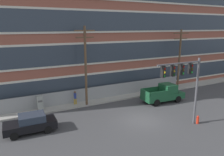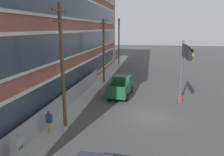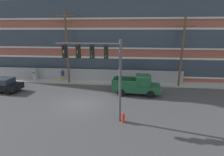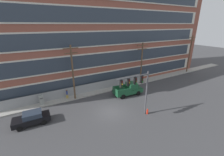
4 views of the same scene
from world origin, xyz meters
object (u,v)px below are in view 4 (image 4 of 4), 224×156
object	(u,v)px
utility_pole_midblock	(142,62)
electrical_cabinet	(41,100)
pickup_truck_dark_green	(129,89)
pedestrian_near_cabinet	(67,94)
fire_hydrant	(147,111)
utility_pole_far_east	(190,53)
sedan_black	(32,118)
utility_pole_near_corner	(73,71)
traffic_signal_mast	(138,86)

from	to	relation	value
utility_pole_midblock	electrical_cabinet	world-z (taller)	utility_pole_midblock
pickup_truck_dark_green	pedestrian_near_cabinet	xyz separation A→B (m)	(-9.66, 3.60, 0.00)
pickup_truck_dark_green	fire_hydrant	world-z (taller)	pickup_truck_dark_green
pickup_truck_dark_green	utility_pole_far_east	size ratio (longest dim) A/B	0.57
sedan_black	electrical_cabinet	xyz separation A→B (m)	(1.51, 4.24, 0.08)
sedan_black	electrical_cabinet	distance (m)	4.50
utility_pole_near_corner	utility_pole_midblock	bearing A→B (deg)	0.29
pickup_truck_dark_green	electrical_cabinet	xyz separation A→B (m)	(-13.49, 3.49, -0.10)
pedestrian_near_cabinet	utility_pole_near_corner	bearing A→B (deg)	-31.85
utility_pole_near_corner	electrical_cabinet	bearing A→B (deg)	173.38
traffic_signal_mast	utility_pole_near_corner	size ratio (longest dim) A/B	0.69
traffic_signal_mast	utility_pole_near_corner	world-z (taller)	utility_pole_near_corner
utility_pole_far_east	electrical_cabinet	xyz separation A→B (m)	(-34.05, 0.20, -4.11)
pedestrian_near_cabinet	fire_hydrant	bearing A→B (deg)	-49.17
utility_pole_midblock	utility_pole_far_east	world-z (taller)	utility_pole_far_east
utility_pole_far_east	fire_hydrant	xyz separation A→B (m)	(-21.82, -9.43, -4.60)
utility_pole_midblock	pedestrian_near_cabinet	xyz separation A→B (m)	(-14.75, 0.61, -3.65)
utility_pole_near_corner	fire_hydrant	bearing A→B (deg)	-51.07
utility_pole_near_corner	pedestrian_near_cabinet	distance (m)	4.06
sedan_black	utility_pole_far_east	size ratio (longest dim) A/B	0.47
utility_pole_near_corner	fire_hydrant	xyz separation A→B (m)	(7.32, -9.06, -4.44)
utility_pole_far_east	sedan_black	bearing A→B (deg)	-173.52
electrical_cabinet	utility_pole_midblock	bearing A→B (deg)	-1.55
sedan_black	utility_pole_near_corner	bearing A→B (deg)	29.69
pickup_truck_dark_green	traffic_signal_mast	bearing A→B (deg)	-117.37
utility_pole_near_corner	pedestrian_near_cabinet	bearing A→B (deg)	148.15
traffic_signal_mast	fire_hydrant	distance (m)	4.52
utility_pole_midblock	pickup_truck_dark_green	bearing A→B (deg)	-149.57
utility_pole_near_corner	fire_hydrant	size ratio (longest dim) A/B	11.26
traffic_signal_mast	pickup_truck_dark_green	size ratio (longest dim) A/B	1.18
sedan_black	pedestrian_near_cabinet	xyz separation A→B (m)	(5.33, 4.35, 0.18)
fire_hydrant	traffic_signal_mast	bearing A→B (deg)	173.85
electrical_cabinet	pickup_truck_dark_green	bearing A→B (deg)	-14.52
utility_pole_midblock	electrical_cabinet	bearing A→B (deg)	178.45
pedestrian_near_cabinet	fire_hydrant	size ratio (longest dim) A/B	2.17
traffic_signal_mast	electrical_cabinet	bearing A→B (deg)	137.82
sedan_black	pedestrian_near_cabinet	world-z (taller)	pedestrian_near_cabinet
pickup_truck_dark_green	utility_pole_midblock	bearing A→B (deg)	30.43
pedestrian_near_cabinet	utility_pole_far_east	bearing A→B (deg)	-0.59
traffic_signal_mast	utility_pole_near_corner	distance (m)	10.43
pedestrian_near_cabinet	utility_pole_midblock	bearing A→B (deg)	-2.38
utility_pole_midblock	electrical_cabinet	distance (m)	18.96
traffic_signal_mast	electrical_cabinet	xyz separation A→B (m)	(-10.41, 9.43, -3.63)
utility_pole_midblock	pedestrian_near_cabinet	world-z (taller)	utility_pole_midblock
traffic_signal_mast	utility_pole_far_east	distance (m)	25.39
utility_pole_near_corner	pedestrian_near_cabinet	xyz separation A→B (m)	(-1.10, 0.68, -3.85)
pickup_truck_dark_green	sedan_black	bearing A→B (deg)	-177.16
electrical_cabinet	fire_hydrant	bearing A→B (deg)	-38.20
pickup_truck_dark_green	sedan_black	size ratio (longest dim) A/B	1.21
electrical_cabinet	utility_pole_far_east	bearing A→B (deg)	-0.33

